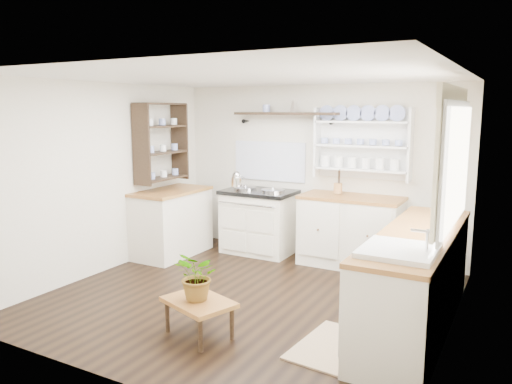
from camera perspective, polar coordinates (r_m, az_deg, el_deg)
floor at (r=5.42m, az=-1.00°, el=-11.96°), size 4.00×3.80×0.01m
wall_back at (r=6.81m, az=6.92°, el=2.40°), size 4.00×0.02×2.30m
wall_right at (r=4.49m, az=21.75°, el=-1.88°), size 0.02×3.80×2.30m
wall_left at (r=6.34m, az=-16.94°, el=1.53°), size 0.02×3.80×2.30m
ceiling at (r=5.06m, az=-1.08°, el=13.09°), size 4.00×3.80×0.01m
window at (r=4.58m, az=21.66°, el=3.59°), size 0.08×1.55×1.22m
aga_cooker at (r=6.94m, az=0.32°, el=-3.31°), size 0.98×0.68×0.91m
back_cabinets at (r=6.46m, az=10.76°, el=-4.32°), size 1.27×0.63×0.90m
right_cabinets at (r=4.80m, az=17.79°, el=-9.47°), size 0.62×2.43×0.90m
belfast_sink at (r=4.00m, az=15.94°, el=-8.09°), size 0.55×0.60×0.45m
left_cabinets at (r=6.92m, az=-9.59°, el=-3.36°), size 0.62×1.13×0.90m
plate_rack at (r=6.53m, az=12.20°, el=5.52°), size 1.20×0.22×0.90m
high_shelf at (r=6.81m, az=3.50°, el=8.85°), size 1.50×0.29×0.16m
left_shelving at (r=6.85m, az=-10.77°, el=5.70°), size 0.28×0.80×1.05m
kettle at (r=6.86m, az=-2.20°, el=1.50°), size 0.16×0.16×0.20m
utensil_crock at (r=6.50m, az=9.34°, el=0.43°), size 0.11×0.11×0.13m
center_table at (r=4.51m, az=-6.55°, el=-12.69°), size 0.72×0.61×0.33m
potted_plant at (r=4.41m, az=-6.62°, el=-9.53°), size 0.49×0.47×0.44m
floor_rug at (r=4.44m, az=8.86°, el=-17.04°), size 0.62×0.89×0.02m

